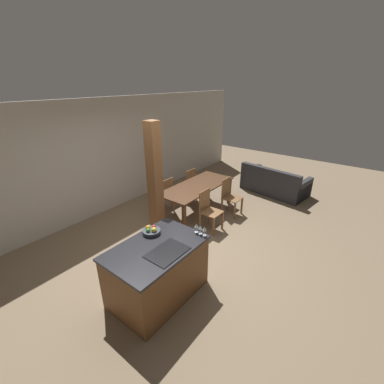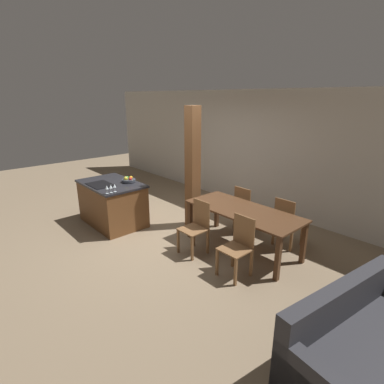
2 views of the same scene
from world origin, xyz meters
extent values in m
plane|color=#847056|center=(0.00, 0.00, 0.00)|extent=(16.00, 16.00, 0.00)
cube|color=beige|center=(0.00, 2.58, 1.35)|extent=(11.20, 0.08, 2.70)
cube|color=brown|center=(-1.11, -0.47, 0.42)|extent=(1.37, 0.89, 0.84)
cube|color=#232328|center=(-1.11, -0.47, 0.86)|extent=(1.41, 0.93, 0.04)
cube|color=black|center=(-1.11, -0.70, 0.89)|extent=(0.56, 0.40, 0.01)
cylinder|color=#383D47|center=(-0.91, -0.18, 0.92)|extent=(0.28, 0.28, 0.05)
sphere|color=red|center=(-0.85, -0.17, 0.96)|extent=(0.07, 0.07, 0.07)
sphere|color=gold|center=(-0.92, -0.12, 0.96)|extent=(0.07, 0.07, 0.07)
sphere|color=#3D8E38|center=(-0.97, -0.18, 0.96)|extent=(0.07, 0.07, 0.07)
sphere|color=yellow|center=(-0.91, -0.24, 0.97)|extent=(0.08, 0.08, 0.08)
cylinder|color=silver|center=(-0.48, -0.87, 0.89)|extent=(0.06, 0.06, 0.00)
cylinder|color=silver|center=(-0.48, -0.87, 0.94)|extent=(0.01, 0.01, 0.08)
cone|color=silver|center=(-0.48, -0.87, 1.01)|extent=(0.06, 0.06, 0.06)
cylinder|color=silver|center=(-0.48, -0.79, 0.89)|extent=(0.06, 0.06, 0.00)
cylinder|color=silver|center=(-0.48, -0.79, 0.94)|extent=(0.01, 0.01, 0.08)
cone|color=silver|center=(-0.48, -0.79, 1.01)|extent=(0.06, 0.06, 0.06)
cylinder|color=silver|center=(-0.48, -0.72, 0.89)|extent=(0.06, 0.06, 0.00)
cylinder|color=silver|center=(-0.48, -0.72, 0.94)|extent=(0.01, 0.01, 0.08)
cone|color=silver|center=(-0.48, -0.72, 1.01)|extent=(0.06, 0.06, 0.06)
cube|color=#51331E|center=(1.39, 0.65, 0.72)|extent=(2.02, 0.85, 0.03)
cube|color=#51331E|center=(0.44, 0.29, 0.35)|extent=(0.07, 0.07, 0.70)
cube|color=#51331E|center=(2.33, 0.29, 0.35)|extent=(0.07, 0.07, 0.70)
cube|color=#51331E|center=(0.44, 1.01, 0.35)|extent=(0.07, 0.07, 0.70)
cube|color=#51331E|center=(2.33, 1.01, 0.35)|extent=(0.07, 0.07, 0.70)
cube|color=brown|center=(0.93, -0.07, 0.43)|extent=(0.40, 0.40, 0.02)
cube|color=brown|center=(0.93, 0.12, 0.67)|extent=(0.38, 0.02, 0.45)
cube|color=brown|center=(0.75, -0.25, 0.21)|extent=(0.04, 0.04, 0.42)
cube|color=brown|center=(1.11, -0.25, 0.21)|extent=(0.04, 0.04, 0.42)
cube|color=brown|center=(0.75, 0.10, 0.21)|extent=(0.04, 0.04, 0.42)
cube|color=brown|center=(1.11, 0.10, 0.21)|extent=(0.04, 0.04, 0.42)
cube|color=brown|center=(1.84, -0.07, 0.43)|extent=(0.40, 0.40, 0.02)
cube|color=brown|center=(1.84, 0.12, 0.67)|extent=(0.38, 0.02, 0.45)
cube|color=brown|center=(1.66, -0.25, 0.21)|extent=(0.04, 0.04, 0.42)
cube|color=brown|center=(2.02, -0.25, 0.21)|extent=(0.04, 0.04, 0.42)
cube|color=brown|center=(1.66, 0.10, 0.21)|extent=(0.04, 0.04, 0.42)
cube|color=brown|center=(2.02, 0.10, 0.21)|extent=(0.04, 0.04, 0.42)
cube|color=brown|center=(0.93, 1.38, 0.43)|extent=(0.40, 0.40, 0.02)
cube|color=brown|center=(0.93, 1.19, 0.67)|extent=(0.38, 0.02, 0.45)
cube|color=brown|center=(1.11, 1.56, 0.21)|extent=(0.04, 0.04, 0.42)
cube|color=brown|center=(0.75, 1.56, 0.21)|extent=(0.04, 0.04, 0.42)
cube|color=brown|center=(1.11, 1.20, 0.21)|extent=(0.04, 0.04, 0.42)
cube|color=brown|center=(0.75, 1.20, 0.21)|extent=(0.04, 0.04, 0.42)
cube|color=brown|center=(1.84, 1.38, 0.43)|extent=(0.40, 0.40, 0.02)
cube|color=brown|center=(1.84, 1.19, 0.67)|extent=(0.38, 0.02, 0.45)
cube|color=brown|center=(2.02, 1.56, 0.21)|extent=(0.04, 0.04, 0.42)
cube|color=brown|center=(1.66, 1.56, 0.21)|extent=(0.04, 0.04, 0.42)
cube|color=brown|center=(2.02, 1.20, 0.21)|extent=(0.04, 0.04, 0.42)
cube|color=brown|center=(1.66, 1.20, 0.21)|extent=(0.04, 0.04, 0.42)
cube|color=#2D2D33|center=(3.82, -0.38, 0.21)|extent=(1.18, 1.91, 0.42)
cube|color=#2D2D33|center=(3.44, -0.32, 0.61)|extent=(0.41, 1.80, 0.38)
cube|color=#2D2D33|center=(3.70, -1.20, 0.28)|extent=(0.94, 0.27, 0.56)
cube|color=#2D2D33|center=(3.94, 0.44, 0.28)|extent=(0.94, 0.27, 0.56)
cube|color=brown|center=(0.06, 0.70, 1.19)|extent=(0.23, 0.23, 2.39)
camera|label=1|loc=(-3.19, -2.72, 3.05)|focal=24.00mm
camera|label=2|loc=(4.31, -3.12, 2.55)|focal=28.00mm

